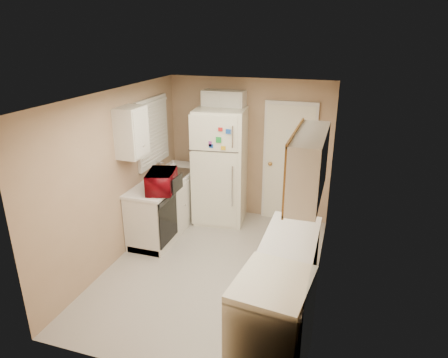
% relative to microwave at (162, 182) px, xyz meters
% --- Properties ---
extents(floor, '(3.80, 3.80, 0.00)m').
position_rel_microwave_xyz_m(floor, '(0.91, -0.37, -1.05)').
color(floor, beige).
rests_on(floor, ground).
extents(ceiling, '(3.80, 3.80, 0.00)m').
position_rel_microwave_xyz_m(ceiling, '(0.91, -0.37, 1.35)').
color(ceiling, white).
rests_on(ceiling, floor).
extents(wall_left, '(3.80, 3.80, 0.00)m').
position_rel_microwave_xyz_m(wall_left, '(-0.49, -0.37, 0.15)').
color(wall_left, tan).
rests_on(wall_left, floor).
extents(wall_right, '(3.80, 3.80, 0.00)m').
position_rel_microwave_xyz_m(wall_right, '(2.31, -0.37, 0.15)').
color(wall_right, tan).
rests_on(wall_right, floor).
extents(wall_back, '(2.80, 2.80, 0.00)m').
position_rel_microwave_xyz_m(wall_back, '(0.91, 1.53, 0.15)').
color(wall_back, tan).
rests_on(wall_back, floor).
extents(wall_front, '(2.80, 2.80, 0.00)m').
position_rel_microwave_xyz_m(wall_front, '(0.91, -2.27, 0.15)').
color(wall_front, tan).
rests_on(wall_front, floor).
extents(left_counter, '(0.60, 1.80, 0.90)m').
position_rel_microwave_xyz_m(left_counter, '(-0.19, 0.53, -0.60)').
color(left_counter, silver).
rests_on(left_counter, floor).
extents(dishwasher, '(0.03, 0.58, 0.72)m').
position_rel_microwave_xyz_m(dishwasher, '(0.10, -0.07, -0.56)').
color(dishwasher, black).
rests_on(dishwasher, floor).
extents(sink, '(0.54, 0.74, 0.16)m').
position_rel_microwave_xyz_m(sink, '(-0.19, 0.68, -0.19)').
color(sink, gray).
rests_on(sink, left_counter).
extents(microwave, '(0.62, 0.44, 0.37)m').
position_rel_microwave_xyz_m(microwave, '(0.00, 0.00, 0.00)').
color(microwave, maroon).
rests_on(microwave, left_counter).
extents(soap_bottle, '(0.09, 0.09, 0.18)m').
position_rel_microwave_xyz_m(soap_bottle, '(-0.22, 0.89, -0.05)').
color(soap_bottle, white).
rests_on(soap_bottle, left_counter).
extents(window_blinds, '(0.10, 0.98, 1.08)m').
position_rel_microwave_xyz_m(window_blinds, '(-0.45, 0.68, 0.55)').
color(window_blinds, silver).
rests_on(window_blinds, wall_left).
extents(upper_cabinet_left, '(0.30, 0.45, 0.70)m').
position_rel_microwave_xyz_m(upper_cabinet_left, '(-0.34, -0.15, 0.75)').
color(upper_cabinet_left, silver).
rests_on(upper_cabinet_left, wall_left).
extents(refrigerator, '(0.88, 0.86, 1.95)m').
position_rel_microwave_xyz_m(refrigerator, '(0.53, 1.16, -0.08)').
color(refrigerator, white).
rests_on(refrigerator, floor).
extents(cabinet_over_fridge, '(0.70, 0.30, 0.40)m').
position_rel_microwave_xyz_m(cabinet_over_fridge, '(0.51, 1.38, 0.95)').
color(cabinet_over_fridge, silver).
rests_on(cabinet_over_fridge, wall_back).
extents(interior_door, '(0.86, 0.06, 2.08)m').
position_rel_microwave_xyz_m(interior_door, '(1.61, 1.49, -0.03)').
color(interior_door, white).
rests_on(interior_door, floor).
extents(right_counter, '(0.60, 2.00, 0.90)m').
position_rel_microwave_xyz_m(right_counter, '(2.01, -1.17, -0.60)').
color(right_counter, silver).
rests_on(right_counter, floor).
extents(stove, '(0.75, 0.89, 0.99)m').
position_rel_microwave_xyz_m(stove, '(2.00, -1.82, -0.55)').
color(stove, white).
rests_on(stove, floor).
extents(upper_cabinet_right, '(0.30, 1.20, 0.70)m').
position_rel_microwave_xyz_m(upper_cabinet_right, '(2.16, -0.87, 0.75)').
color(upper_cabinet_right, silver).
rests_on(upper_cabinet_right, wall_right).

